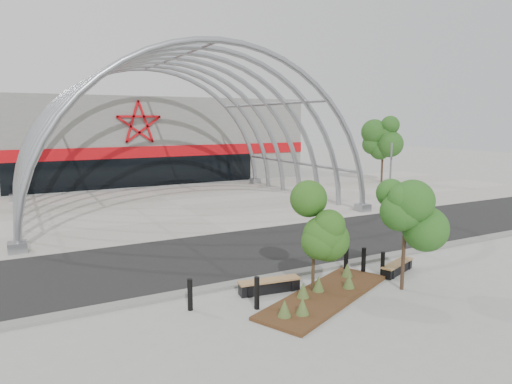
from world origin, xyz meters
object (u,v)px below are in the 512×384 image
(bench_0, at_px, (269,286))
(bollard_2, at_px, (364,261))
(street_tree_1, at_px, (406,213))
(signal_pole, at_px, (390,174))
(street_tree_0, at_px, (314,223))
(bench_1, at_px, (397,268))

(bench_0, bearing_deg, bollard_2, -0.85)
(bench_0, bearing_deg, street_tree_1, -24.59)
(signal_pole, bearing_deg, street_tree_1, -132.46)
(street_tree_0, relative_size, street_tree_1, 0.91)
(street_tree_1, xyz_separation_m, bench_1, (1.15, 1.37, -2.55))
(street_tree_1, distance_m, bench_1, 3.11)
(street_tree_1, relative_size, bench_1, 1.88)
(street_tree_1, bearing_deg, bench_1, 50.00)
(street_tree_1, height_order, bench_1, street_tree_1)
(street_tree_0, relative_size, bench_1, 1.71)
(bollard_2, bearing_deg, signal_pole, 42.21)
(signal_pole, height_order, bench_1, signal_pole)
(street_tree_0, bearing_deg, bench_1, 2.97)
(bench_1, relative_size, bollard_2, 1.93)
(street_tree_0, bearing_deg, signal_pole, 37.60)
(street_tree_0, bearing_deg, street_tree_1, -21.11)
(street_tree_0, distance_m, street_tree_1, 3.23)
(signal_pole, bearing_deg, bench_1, -132.77)
(signal_pole, distance_m, bollard_2, 14.77)
(street_tree_0, distance_m, bollard_2, 3.57)
(signal_pole, xyz_separation_m, bench_1, (-9.60, -10.37, -2.10))
(street_tree_0, bearing_deg, bollard_2, 14.26)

